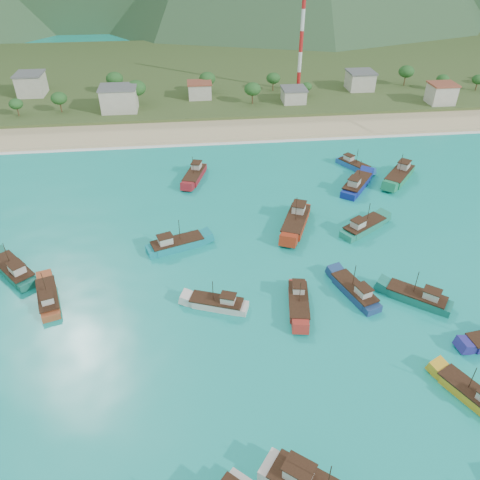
{
  "coord_description": "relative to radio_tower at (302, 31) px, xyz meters",
  "views": [
    {
      "loc": [
        -6.91,
        -51.66,
        51.78
      ],
      "look_at": [
        0.87,
        18.0,
        3.0
      ],
      "focal_mm": 35.0,
      "sensor_mm": 36.0,
      "label": 1
    }
  ],
  "objects": [
    {
      "name": "ground",
      "position": [
        -31.14,
        -108.0,
        -21.04
      ],
      "size": [
        600.0,
        600.0,
        0.0
      ],
      "primitive_type": "plane",
      "color": "#0C8C87",
      "rests_on": "ground"
    },
    {
      "name": "beach",
      "position": [
        -31.14,
        -29.0,
        -21.04
      ],
      "size": [
        400.0,
        18.0,
        1.2
      ],
      "primitive_type": "cube",
      "color": "beige",
      "rests_on": "ground"
    },
    {
      "name": "land",
      "position": [
        -31.14,
        32.0,
        -21.04
      ],
      "size": [
        400.0,
        110.0,
        2.4
      ],
      "primitive_type": "cube",
      "color": "#385123",
      "rests_on": "ground"
    },
    {
      "name": "surf_line",
      "position": [
        -31.14,
        -38.5,
        -21.04
      ],
      "size": [
        400.0,
        2.5,
        0.08
      ],
      "primitive_type": "cube",
      "color": "white",
      "rests_on": "ground"
    },
    {
      "name": "village",
      "position": [
        -30.57,
        -7.15,
        -16.39
      ],
      "size": [
        214.42,
        31.65,
        7.26
      ],
      "color": "beige",
      "rests_on": "ground"
    },
    {
      "name": "vegetation",
      "position": [
        -43.64,
        -5.1,
        -15.79
      ],
      "size": [
        277.61,
        26.15,
        9.0
      ],
      "color": "#235623",
      "rests_on": "ground"
    },
    {
      "name": "radio_tower",
      "position": [
        0.0,
        0.0,
        0.0
      ],
      "size": [
        1.2,
        1.2,
        38.89
      ],
      "color": "red",
      "rests_on": "ground"
    },
    {
      "name": "boat_2",
      "position": [
        -42.03,
        -87.02,
        -20.26
      ],
      "size": [
        11.38,
        6.57,
        6.46
      ],
      "rotation": [
        0.0,
        0.0,
        5.04
      ],
      "color": "#0F8390",
      "rests_on": "ground"
    },
    {
      "name": "boat_4",
      "position": [
        -35.42,
        -104.04,
        -20.42
      ],
      "size": [
        9.84,
        5.87,
        5.59
      ],
      "rotation": [
        0.0,
        0.0,
        1.22
      ],
      "color": "beige",
      "rests_on": "ground"
    },
    {
      "name": "boat_6",
      "position": [
        -0.89,
        -68.0,
        -20.16
      ],
      "size": [
        9.99,
        11.61,
        7.03
      ],
      "rotation": [
        0.0,
        0.0,
        5.63
      ],
      "color": "navy",
      "rests_on": "ground"
    },
    {
      "name": "boat_7",
      "position": [
        -3.93,
        -125.05,
        -20.41
      ],
      "size": [
        6.89,
        9.83,
        5.67
      ],
      "rotation": [
        0.0,
        0.0,
        0.47
      ],
      "color": "gold",
      "rests_on": "ground"
    },
    {
      "name": "boat_8",
      "position": [
        1.83,
        -57.29,
        -20.44
      ],
      "size": [
        7.25,
        9.35,
        5.5
      ],
      "rotation": [
        0.0,
        0.0,
        3.7
      ],
      "color": "#2057A7",
      "rests_on": "ground"
    },
    {
      "name": "boat_10",
      "position": [
        -70.15,
        -91.93,
        -20.22
      ],
      "size": [
        9.89,
        10.84,
        6.71
      ],
      "rotation": [
        0.0,
        0.0,
        0.7
      ],
      "color": "#156353",
      "rests_on": "ground"
    },
    {
      "name": "boat_12",
      "position": [
        -12.7,
        -103.66,
        -20.34
      ],
      "size": [
        6.2,
        10.63,
        6.03
      ],
      "rotation": [
        0.0,
        0.0,
        0.33
      ],
      "color": "navy",
      "rests_on": "ground"
    },
    {
      "name": "boat_15",
      "position": [
        -18.01,
        -81.98,
        -20.06
      ],
      "size": [
        8.58,
        13.23,
        7.56
      ],
      "rotation": [
        0.0,
        0.0,
        2.73
      ],
      "color": "#9E2B13",
      "rests_on": "ground"
    },
    {
      "name": "boat_20",
      "position": [
        -62.72,
        -99.68,
        -20.38
      ],
      "size": [
        5.73,
        10.26,
        5.81
      ],
      "rotation": [
        0.0,
        0.0,
        0.3
      ],
      "color": "#974525",
      "rests_on": "ground"
    },
    {
      "name": "boat_24",
      "position": [
        -4.97,
        -85.1,
        -20.28
      ],
      "size": [
        10.84,
        8.52,
        6.4
      ],
      "rotation": [
        0.0,
        0.0,
        5.28
      ],
      "color": "#198067",
      "rests_on": "ground"
    },
    {
      "name": "boat_25",
      "position": [
        -22.5,
        -105.18,
        -20.36
      ],
      "size": [
        4.57,
        10.38,
        5.93
      ],
      "rotation": [
        0.0,
        0.0,
        2.98
      ],
      "color": "#A32921",
      "rests_on": "ground"
    },
    {
      "name": "boat_30",
      "position": [
        10.66,
        -64.72,
        -20.11
      ],
      "size": [
        10.85,
        11.8,
        7.33
      ],
      "rotation": [
        0.0,
        0.0,
        2.43
      ],
      "color": "#178255",
      "rests_on": "ground"
    },
    {
      "name": "boat_31",
      "position": [
        -37.69,
        -58.78,
        -20.27
      ],
      "size": [
        6.39,
        11.3,
        6.41
      ],
      "rotation": [
        0.0,
        0.0,
        2.83
      ],
      "color": "maroon",
      "rests_on": "ground"
    },
    {
      "name": "boat_32",
      "position": [
        -3.06,
        -106.27,
        -20.32
      ],
      "size": [
        10.03,
        8.91,
        6.15
      ],
      "rotation": [
        0.0,
        0.0,
        0.89
      ],
      "color": "#146F60",
      "rests_on": "ground"
    }
  ]
}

